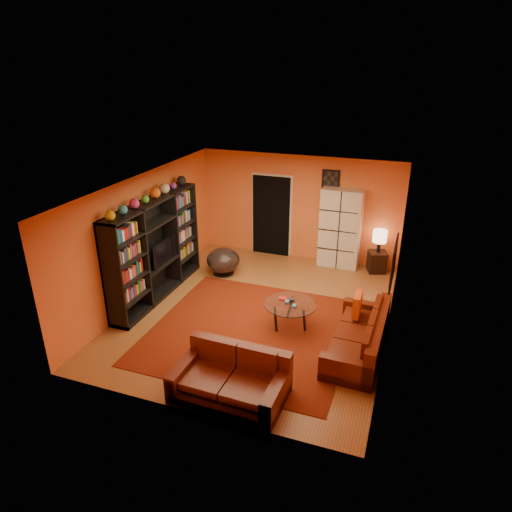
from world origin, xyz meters
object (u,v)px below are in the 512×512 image
(storage_cabinet, at_px, (340,228))
(table_lamp, at_px, (380,237))
(entertainment_unit, at_px, (155,249))
(sofa, at_px, (362,338))
(coffee_table, at_px, (290,306))
(loveseat, at_px, (232,377))
(side_table, at_px, (377,262))
(tv, at_px, (160,251))
(bowl_chair, at_px, (223,260))

(storage_cabinet, relative_size, table_lamp, 3.56)
(entertainment_unit, relative_size, sofa, 1.42)
(coffee_table, distance_m, table_lamp, 3.36)
(loveseat, xyz_separation_m, storage_cabinet, (0.65, 5.21, 0.68))
(storage_cabinet, height_order, table_lamp, storage_cabinet)
(loveseat, bearing_deg, side_table, -15.43)
(sofa, xyz_separation_m, table_lamp, (-0.11, 3.43, 0.60))
(entertainment_unit, xyz_separation_m, storage_cabinet, (3.36, 2.80, -0.09))
(tv, xyz_separation_m, side_table, (4.25, 2.65, -0.72))
(storage_cabinet, relative_size, bowl_chair, 2.46)
(tv, bearing_deg, side_table, -58.02)
(side_table, bearing_deg, table_lamp, 0.00)
(tv, relative_size, storage_cabinet, 0.46)
(side_table, bearing_deg, storage_cabinet, 176.95)
(loveseat, bearing_deg, tv, 48.35)
(bowl_chair, bearing_deg, side_table, 21.61)
(bowl_chair, bearing_deg, storage_cabinet, 29.57)
(tv, relative_size, coffee_table, 0.89)
(table_lamp, bearing_deg, sofa, -88.15)
(loveseat, xyz_separation_m, side_table, (1.59, 5.16, -0.03))
(storage_cabinet, relative_size, side_table, 3.85)
(sofa, bearing_deg, entertainment_unit, 172.94)
(loveseat, distance_m, bowl_chair, 4.22)
(loveseat, height_order, storage_cabinet, storage_cabinet)
(tv, distance_m, loveseat, 3.72)
(storage_cabinet, bearing_deg, side_table, -1.65)
(loveseat, height_order, bowl_chair, loveseat)
(side_table, distance_m, table_lamp, 0.64)
(table_lamp, bearing_deg, entertainment_unit, -147.39)
(loveseat, distance_m, coffee_table, 2.12)
(side_table, bearing_deg, tv, -148.02)
(loveseat, distance_m, storage_cabinet, 5.30)
(entertainment_unit, height_order, coffee_table, entertainment_unit)
(bowl_chair, height_order, side_table, bowl_chair)
(coffee_table, bearing_deg, loveseat, -98.55)
(loveseat, bearing_deg, coffee_table, -6.86)
(bowl_chair, height_order, table_lamp, table_lamp)
(sofa, height_order, storage_cabinet, storage_cabinet)
(coffee_table, xyz_separation_m, storage_cabinet, (0.34, 3.12, 0.51))
(storage_cabinet, bearing_deg, coffee_table, -94.79)
(entertainment_unit, xyz_separation_m, tv, (0.05, 0.10, -0.08))
(bowl_chair, distance_m, side_table, 3.65)
(loveseat, xyz_separation_m, table_lamp, (1.59, 5.16, 0.60))
(side_table, bearing_deg, coffee_table, -112.54)
(loveseat, bearing_deg, sofa, -42.82)
(bowl_chair, relative_size, side_table, 1.56)
(sofa, xyz_separation_m, loveseat, (-1.70, -1.73, -0.00))
(tv, height_order, bowl_chair, tv)
(coffee_table, xyz_separation_m, bowl_chair, (-2.12, 1.73, -0.11))
(entertainment_unit, bearing_deg, table_lamp, 32.61)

